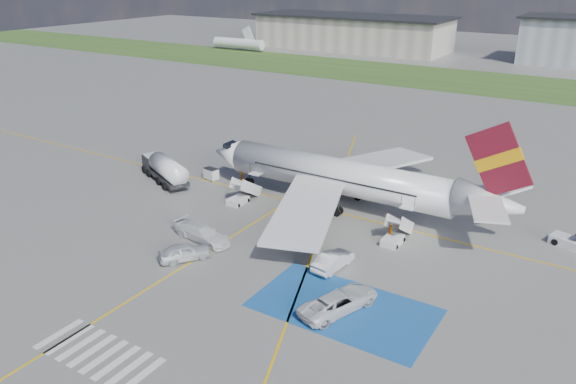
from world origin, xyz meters
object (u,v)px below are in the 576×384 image
(car_silver_a, at_px, (184,252))
(van_white_b, at_px, (202,230))
(fuel_tanker, at_px, (165,171))
(airliner, at_px, (350,178))
(gpu_cart, at_px, (211,175))
(car_silver_b, at_px, (333,260))
(van_white_a, at_px, (339,299))

(car_silver_a, height_order, van_white_b, van_white_b)
(car_silver_a, bearing_deg, fuel_tanker, -7.19)
(airliner, distance_m, gpu_cart, 18.65)
(van_white_b, bearing_deg, car_silver_b, -73.32)
(airliner, relative_size, van_white_a, 6.87)
(fuel_tanker, bearing_deg, gpu_cart, 63.59)
(car_silver_a, xyz_separation_m, van_white_b, (-1.24, 3.94, 0.22))
(fuel_tanker, relative_size, van_white_b, 1.89)
(fuel_tanker, distance_m, van_white_a, 33.87)
(car_silver_a, distance_m, van_white_b, 4.14)
(car_silver_b, bearing_deg, fuel_tanker, -10.10)
(fuel_tanker, height_order, car_silver_b, fuel_tanker)
(airliner, xyz_separation_m, van_white_b, (-8.52, -14.81, -2.39))
(airliner, bearing_deg, gpu_cart, -175.64)
(fuel_tanker, xyz_separation_m, van_white_b, (14.25, -9.91, -0.37))
(car_silver_b, bearing_deg, van_white_a, 128.03)
(fuel_tanker, relative_size, gpu_cart, 4.85)
(fuel_tanker, height_order, car_silver_a, fuel_tanker)
(fuel_tanker, height_order, van_white_a, fuel_tanker)
(airliner, distance_m, van_white_b, 17.25)
(car_silver_b, bearing_deg, car_silver_a, 31.78)
(airliner, bearing_deg, van_white_a, -65.78)
(fuel_tanker, distance_m, gpu_cart, 5.64)
(car_silver_b, height_order, van_white_b, van_white_b)
(van_white_b, bearing_deg, airliner, -21.30)
(gpu_cart, height_order, car_silver_a, car_silver_a)
(van_white_a, height_order, van_white_b, same)
(car_silver_b, relative_size, van_white_a, 0.88)
(gpu_cart, bearing_deg, car_silver_a, -46.13)
(gpu_cart, bearing_deg, van_white_a, -21.31)
(gpu_cart, height_order, car_silver_b, car_silver_b)
(airliner, height_order, fuel_tanker, airliner)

